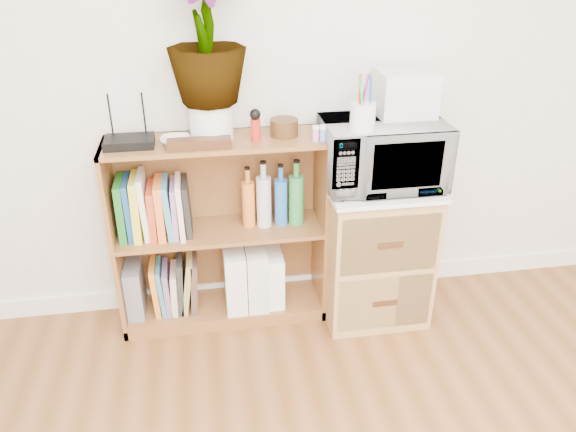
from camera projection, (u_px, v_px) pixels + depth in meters
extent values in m
cube|color=white|center=(288.00, 284.00, 3.07)|extent=(4.00, 0.02, 0.10)
cube|color=brown|center=(221.00, 233.00, 2.71)|extent=(1.00, 0.30, 0.95)
cube|color=#9E7542|center=(373.00, 250.00, 2.81)|extent=(0.50, 0.45, 0.70)
imported|color=white|center=(382.00, 153.00, 2.56)|extent=(0.55, 0.37, 0.30)
cylinder|color=silver|center=(363.00, 117.00, 2.36)|extent=(0.11, 0.11, 0.12)
cube|color=silver|center=(405.00, 93.00, 2.53)|extent=(0.26, 0.21, 0.20)
cube|color=black|center=(129.00, 142.00, 2.41)|extent=(0.21, 0.14, 0.04)
imported|color=silver|center=(176.00, 141.00, 2.43)|extent=(0.13, 0.13, 0.03)
cylinder|color=silver|center=(211.00, 121.00, 2.47)|extent=(0.19, 0.19, 0.16)
imported|color=#3E7930|center=(205.00, 32.00, 2.29)|extent=(0.33, 0.33, 0.59)
cube|color=#331F0D|center=(199.00, 144.00, 2.38)|extent=(0.27, 0.07, 0.04)
cylinder|color=red|center=(256.00, 130.00, 2.45)|extent=(0.04, 0.04, 0.10)
cylinder|color=#3B2410|center=(284.00, 127.00, 2.52)|extent=(0.13, 0.13, 0.07)
cube|color=pink|center=(323.00, 135.00, 2.46)|extent=(0.11, 0.04, 0.06)
cube|color=slate|center=(135.00, 288.00, 2.77)|extent=(0.08, 0.21, 0.27)
cube|color=white|center=(235.00, 276.00, 2.82)|extent=(0.10, 0.26, 0.32)
cube|color=silver|center=(256.00, 274.00, 2.83)|extent=(0.10, 0.26, 0.32)
cube|color=white|center=(273.00, 276.00, 2.86)|extent=(0.09, 0.22, 0.28)
cube|color=#1D6E22|center=(122.00, 209.00, 2.57)|extent=(0.04, 0.20, 0.28)
cube|color=#184A92|center=(129.00, 209.00, 2.57)|extent=(0.03, 0.20, 0.28)
cube|color=yellow|center=(137.00, 207.00, 2.57)|extent=(0.04, 0.20, 0.30)
cube|color=silver|center=(144.00, 206.00, 2.58)|extent=(0.04, 0.20, 0.30)
cube|color=#C84222|center=(152.00, 211.00, 2.59)|extent=(0.04, 0.20, 0.24)
cube|color=orange|center=(160.00, 208.00, 2.59)|extent=(0.04, 0.20, 0.27)
cube|color=teal|center=(168.00, 207.00, 2.60)|extent=(0.04, 0.20, 0.27)
cube|color=#9F6EA6|center=(175.00, 208.00, 2.61)|extent=(0.02, 0.20, 0.25)
cube|color=#FAD1C2|center=(181.00, 206.00, 2.61)|extent=(0.03, 0.20, 0.28)
cube|color=black|center=(187.00, 207.00, 2.61)|extent=(0.03, 0.20, 0.25)
cylinder|color=orange|center=(249.00, 199.00, 2.65)|extent=(0.06, 0.06, 0.29)
cylinder|color=silver|center=(264.00, 195.00, 2.65)|extent=(0.07, 0.07, 0.32)
cylinder|color=blue|center=(281.00, 196.00, 2.67)|extent=(0.06, 0.06, 0.30)
cylinder|color=#318841|center=(296.00, 194.00, 2.67)|extent=(0.07, 0.07, 0.32)
cube|color=orange|center=(156.00, 286.00, 2.78)|extent=(0.04, 0.19, 0.27)
cube|color=teal|center=(162.00, 287.00, 2.79)|extent=(0.04, 0.19, 0.26)
cube|color=slate|center=(168.00, 287.00, 2.80)|extent=(0.03, 0.19, 0.24)
cube|color=beige|center=(174.00, 288.00, 2.81)|extent=(0.04, 0.19, 0.22)
cube|color=#292929|center=(180.00, 282.00, 2.80)|extent=(0.04, 0.19, 0.29)
cube|color=#998F46|center=(187.00, 282.00, 2.80)|extent=(0.07, 0.19, 0.29)
cube|color=#4C362B|center=(194.00, 282.00, 2.81)|extent=(0.05, 0.19, 0.28)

